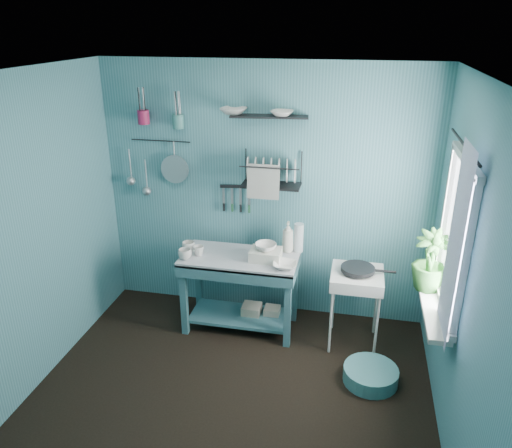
% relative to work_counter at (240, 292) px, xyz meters
% --- Properties ---
extents(floor, '(3.20, 3.20, 0.00)m').
position_rel_work_counter_xyz_m(floor, '(0.15, -1.07, -0.38)').
color(floor, black).
rests_on(floor, ground).
extents(ceiling, '(3.20, 3.20, 0.00)m').
position_rel_work_counter_xyz_m(ceiling, '(0.15, -1.07, 2.12)').
color(ceiling, silver).
rests_on(ceiling, ground).
extents(wall_back, '(3.20, 0.00, 3.20)m').
position_rel_work_counter_xyz_m(wall_back, '(0.15, 0.43, 0.87)').
color(wall_back, teal).
rests_on(wall_back, ground).
extents(wall_front, '(3.20, 0.00, 3.20)m').
position_rel_work_counter_xyz_m(wall_front, '(0.15, -2.57, 0.87)').
color(wall_front, teal).
rests_on(wall_front, ground).
extents(wall_left, '(0.00, 3.00, 3.00)m').
position_rel_work_counter_xyz_m(wall_left, '(-1.45, -1.07, 0.87)').
color(wall_left, teal).
rests_on(wall_left, ground).
extents(wall_right, '(0.00, 3.00, 3.00)m').
position_rel_work_counter_xyz_m(wall_right, '(1.75, -1.07, 0.87)').
color(wall_right, teal).
rests_on(wall_right, ground).
extents(work_counter, '(1.16, 0.71, 0.77)m').
position_rel_work_counter_xyz_m(work_counter, '(0.00, 0.00, 0.00)').
color(work_counter, '#33626B').
rests_on(work_counter, floor).
extents(mug_left, '(0.12, 0.12, 0.10)m').
position_rel_work_counter_xyz_m(mug_left, '(-0.48, -0.16, 0.43)').
color(mug_left, silver).
rests_on(mug_left, work_counter).
extents(mug_mid, '(0.14, 0.14, 0.09)m').
position_rel_work_counter_xyz_m(mug_mid, '(-0.38, -0.06, 0.43)').
color(mug_mid, silver).
rests_on(mug_mid, work_counter).
extents(mug_right, '(0.17, 0.17, 0.10)m').
position_rel_work_counter_xyz_m(mug_right, '(-0.50, 0.00, 0.43)').
color(mug_right, silver).
rests_on(mug_right, work_counter).
extents(wash_tub, '(0.28, 0.22, 0.10)m').
position_rel_work_counter_xyz_m(wash_tub, '(0.25, -0.02, 0.43)').
color(wash_tub, beige).
rests_on(wash_tub, work_counter).
extents(tub_bowl, '(0.20, 0.19, 0.06)m').
position_rel_work_counter_xyz_m(tub_bowl, '(0.25, -0.02, 0.52)').
color(tub_bowl, silver).
rests_on(tub_bowl, wash_tub).
extents(soap_bottle, '(0.11, 0.12, 0.30)m').
position_rel_work_counter_xyz_m(soap_bottle, '(0.42, 0.20, 0.53)').
color(soap_bottle, beige).
rests_on(soap_bottle, work_counter).
extents(water_bottle, '(0.09, 0.09, 0.28)m').
position_rel_work_counter_xyz_m(water_bottle, '(0.52, 0.22, 0.52)').
color(water_bottle, silver).
rests_on(water_bottle, work_counter).
extents(counter_bowl, '(0.22, 0.22, 0.05)m').
position_rel_work_counter_xyz_m(counter_bowl, '(0.45, -0.15, 0.41)').
color(counter_bowl, silver).
rests_on(counter_bowl, work_counter).
extents(hotplate_stand, '(0.48, 0.48, 0.74)m').
position_rel_work_counter_xyz_m(hotplate_stand, '(1.09, -0.04, -0.02)').
color(hotplate_stand, silver).
rests_on(hotplate_stand, floor).
extents(frying_pan, '(0.30, 0.30, 0.03)m').
position_rel_work_counter_xyz_m(frying_pan, '(1.09, -0.04, 0.39)').
color(frying_pan, black).
rests_on(frying_pan, hotplate_stand).
extents(knife_strip, '(0.32, 0.07, 0.03)m').
position_rel_work_counter_xyz_m(knife_strip, '(-0.12, 0.40, 0.93)').
color(knife_strip, black).
rests_on(knife_strip, wall_back).
extents(dish_rack, '(0.56, 0.25, 0.32)m').
position_rel_work_counter_xyz_m(dish_rack, '(0.24, 0.30, 1.15)').
color(dish_rack, black).
rests_on(dish_rack, wall_back).
extents(upper_shelf, '(0.72, 0.26, 0.01)m').
position_rel_work_counter_xyz_m(upper_shelf, '(0.21, 0.33, 1.63)').
color(upper_shelf, black).
rests_on(upper_shelf, wall_back).
extents(shelf_bowl_left, '(0.26, 0.26, 0.06)m').
position_rel_work_counter_xyz_m(shelf_bowl_left, '(-0.12, 0.33, 1.70)').
color(shelf_bowl_left, silver).
rests_on(shelf_bowl_left, upper_shelf).
extents(shelf_bowl_right, '(0.22, 0.22, 0.05)m').
position_rel_work_counter_xyz_m(shelf_bowl_right, '(0.32, 0.33, 1.69)').
color(shelf_bowl_right, silver).
rests_on(shelf_bowl_right, upper_shelf).
extents(utensil_cup_magenta, '(0.11, 0.11, 0.13)m').
position_rel_work_counter_xyz_m(utensil_cup_magenta, '(-1.01, 0.35, 1.58)').
color(utensil_cup_magenta, '#981C47').
rests_on(utensil_cup_magenta, wall_back).
extents(utensil_cup_teal, '(0.11, 0.11, 0.13)m').
position_rel_work_counter_xyz_m(utensil_cup_teal, '(-0.66, 0.35, 1.55)').
color(utensil_cup_teal, '#387672').
rests_on(utensil_cup_teal, wall_back).
extents(colander, '(0.28, 0.03, 0.28)m').
position_rel_work_counter_xyz_m(colander, '(-0.74, 0.38, 1.07)').
color(colander, '#ACAFB4').
rests_on(colander, wall_back).
extents(ladle_outer, '(0.01, 0.01, 0.30)m').
position_rel_work_counter_xyz_m(ladle_outer, '(-1.21, 0.39, 1.10)').
color(ladle_outer, '#ACAFB4').
rests_on(ladle_outer, wall_back).
extents(ladle_inner, '(0.01, 0.01, 0.30)m').
position_rel_work_counter_xyz_m(ladle_inner, '(-1.05, 0.39, 1.00)').
color(ladle_inner, '#ACAFB4').
rests_on(ladle_inner, wall_back).
extents(hook_rail, '(0.60, 0.01, 0.01)m').
position_rel_work_counter_xyz_m(hook_rail, '(-0.87, 0.40, 1.35)').
color(hook_rail, black).
rests_on(hook_rail, wall_back).
extents(window_glass, '(0.00, 1.10, 1.10)m').
position_rel_work_counter_xyz_m(window_glass, '(1.74, -0.62, 1.02)').
color(window_glass, white).
rests_on(window_glass, wall_right).
extents(windowsill, '(0.16, 0.95, 0.04)m').
position_rel_work_counter_xyz_m(windowsill, '(1.65, -0.62, 0.43)').
color(windowsill, silver).
rests_on(windowsill, wall_right).
extents(curtain, '(0.00, 1.35, 1.35)m').
position_rel_work_counter_xyz_m(curtain, '(1.67, -0.92, 1.07)').
color(curtain, silver).
rests_on(curtain, wall_right).
extents(curtain_rod, '(0.02, 1.05, 0.02)m').
position_rel_work_counter_xyz_m(curtain_rod, '(1.69, -0.62, 1.67)').
color(curtain_rod, black).
rests_on(curtain_rod, wall_right).
extents(potted_plant, '(0.28, 0.28, 0.49)m').
position_rel_work_counter_xyz_m(potted_plant, '(1.63, -0.38, 0.69)').
color(potted_plant, '#275A24').
rests_on(potted_plant, windowsill).
extents(storage_tin_large, '(0.18, 0.18, 0.22)m').
position_rel_work_counter_xyz_m(storage_tin_large, '(0.10, 0.05, -0.27)').
color(storage_tin_large, gray).
rests_on(storage_tin_large, floor).
extents(storage_tin_small, '(0.15, 0.15, 0.20)m').
position_rel_work_counter_xyz_m(storage_tin_small, '(0.30, 0.08, -0.28)').
color(storage_tin_small, gray).
rests_on(storage_tin_small, floor).
extents(floor_basin, '(0.46, 0.46, 0.13)m').
position_rel_work_counter_xyz_m(floor_basin, '(1.26, -0.57, -0.32)').
color(floor_basin, teal).
rests_on(floor_basin, floor).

